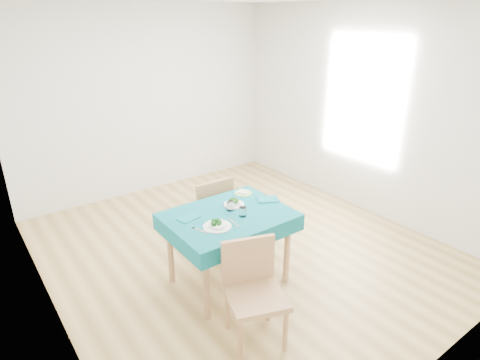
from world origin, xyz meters
TOP-DOWN VIEW (x-y plane):
  - room_shell at (0.00, 0.00)m, footprint 4.02×4.52m
  - table at (-0.47, -0.44)m, footprint 1.15×0.87m
  - chair_near at (-0.75, -1.23)m, footprint 0.59×0.62m
  - chair_far at (-0.23, 0.34)m, footprint 0.47×0.52m
  - bowl_near at (-0.69, -0.59)m, footprint 0.26×0.26m
  - bowl_far at (-0.31, -0.31)m, footprint 0.20×0.20m
  - fork_near at (-0.85, -0.55)m, footprint 0.08×0.17m
  - knife_near at (-0.53, -0.61)m, footprint 0.04×0.22m
  - fork_far at (-0.36, -0.32)m, footprint 0.05×0.20m
  - knife_far at (0.08, -0.39)m, footprint 0.05×0.20m
  - napkin_near at (-0.82, -0.29)m, footprint 0.21×0.17m
  - napkin_far at (0.04, -0.42)m, footprint 0.26×0.23m
  - tumbler_center at (-0.40, -0.38)m, footprint 0.07×0.07m
  - tumbler_side at (-0.38, -0.56)m, footprint 0.07×0.07m
  - side_plate at (-0.06, -0.14)m, footprint 0.19×0.19m
  - bread_slice at (-0.06, -0.14)m, footprint 0.15×0.15m

SIDE VIEW (x-z plane):
  - table at x=-0.47m, z-range 0.00..0.76m
  - chair_near at x=-0.75m, z-range 0.00..1.13m
  - chair_far at x=-0.23m, z-range 0.00..1.14m
  - knife_far at x=0.08m, z-range 0.76..0.76m
  - fork_near at x=-0.85m, z-range 0.76..0.76m
  - knife_near at x=-0.53m, z-range 0.76..0.76m
  - fork_far at x=-0.36m, z-range 0.76..0.76m
  - side_plate at x=-0.06m, z-range 0.76..0.77m
  - napkin_near at x=-0.82m, z-range 0.76..0.77m
  - napkin_far at x=0.04m, z-range 0.76..0.77m
  - bread_slice at x=-0.06m, z-range 0.77..0.78m
  - bowl_far at x=-0.31m, z-range 0.76..0.82m
  - bowl_near at x=-0.69m, z-range 0.76..0.84m
  - tumbler_center at x=-0.40m, z-range 0.76..0.85m
  - tumbler_side at x=-0.38m, z-range 0.76..0.85m
  - room_shell at x=0.00m, z-range -0.02..2.71m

